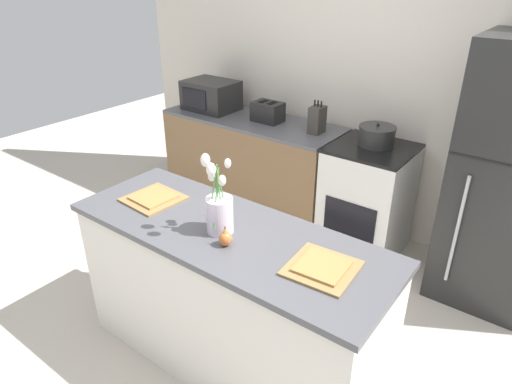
# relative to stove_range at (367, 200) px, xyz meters

# --- Properties ---
(ground_plane) EXTENTS (10.00, 10.00, 0.00)m
(ground_plane) POSITION_rel_stove_range_xyz_m (-0.10, -1.60, -0.45)
(ground_plane) COLOR beige
(back_wall) EXTENTS (5.20, 0.08, 2.70)m
(back_wall) POSITION_rel_stove_range_xyz_m (-0.10, 0.40, 0.90)
(back_wall) COLOR silver
(back_wall) RESTS_ON ground_plane
(kitchen_island) EXTENTS (1.80, 0.66, 0.92)m
(kitchen_island) POSITION_rel_stove_range_xyz_m (-0.10, -1.60, 0.01)
(kitchen_island) COLOR silver
(kitchen_island) RESTS_ON ground_plane
(back_counter) EXTENTS (1.68, 0.60, 0.90)m
(back_counter) POSITION_rel_stove_range_xyz_m (-1.16, 0.00, 0.00)
(back_counter) COLOR brown
(back_counter) RESTS_ON ground_plane
(stove_range) EXTENTS (0.60, 0.61, 0.90)m
(stove_range) POSITION_rel_stove_range_xyz_m (0.00, 0.00, 0.00)
(stove_range) COLOR silver
(stove_range) RESTS_ON ground_plane
(refrigerator) EXTENTS (0.68, 0.67, 1.79)m
(refrigerator) POSITION_rel_stove_range_xyz_m (0.95, 0.00, 0.44)
(refrigerator) COLOR black
(refrigerator) RESTS_ON ground_plane
(flower_vase) EXTENTS (0.16, 0.17, 0.43)m
(flower_vase) POSITION_rel_stove_range_xyz_m (-0.12, -1.63, 0.59)
(flower_vase) COLOR silver
(flower_vase) RESTS_ON kitchen_island
(pear_figurine) EXTENTS (0.07, 0.07, 0.11)m
(pear_figurine) POSITION_rel_stove_range_xyz_m (-0.01, -1.71, 0.51)
(pear_figurine) COLOR #C66B33
(pear_figurine) RESTS_ON kitchen_island
(plate_setting_left) EXTENTS (0.32, 0.32, 0.02)m
(plate_setting_left) POSITION_rel_stove_range_xyz_m (-0.66, -1.60, 0.48)
(plate_setting_left) COLOR olive
(plate_setting_left) RESTS_ON kitchen_island
(plate_setting_right) EXTENTS (0.32, 0.32, 0.02)m
(plate_setting_right) POSITION_rel_stove_range_xyz_m (0.46, -1.60, 0.48)
(plate_setting_right) COLOR olive
(plate_setting_right) RESTS_ON kitchen_island
(toaster) EXTENTS (0.28, 0.18, 0.17)m
(toaster) POSITION_rel_stove_range_xyz_m (-1.01, 0.02, 0.54)
(toaster) COLOR black
(toaster) RESTS_ON back_counter
(cooking_pot) EXTENTS (0.28, 0.28, 0.17)m
(cooking_pot) POSITION_rel_stove_range_xyz_m (-0.01, 0.05, 0.53)
(cooking_pot) COLOR #2D2D2D
(cooking_pot) RESTS_ON stove_range
(microwave) EXTENTS (0.48, 0.37, 0.27)m
(microwave) POSITION_rel_stove_range_xyz_m (-1.64, -0.00, 0.59)
(microwave) COLOR black
(microwave) RESTS_ON back_counter
(knife_block) EXTENTS (0.10, 0.14, 0.27)m
(knife_block) POSITION_rel_stove_range_xyz_m (-0.51, 0.02, 0.56)
(knife_block) COLOR #3D3833
(knife_block) RESTS_ON back_counter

